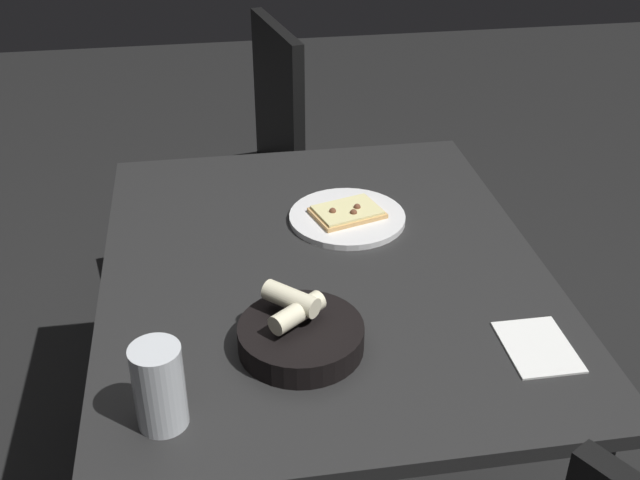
% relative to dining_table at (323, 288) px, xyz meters
% --- Properties ---
extents(dining_table, '(1.13, 0.92, 0.74)m').
position_rel_dining_table_xyz_m(dining_table, '(0.00, 0.00, 0.00)').
color(dining_table, black).
rests_on(dining_table, ground).
extents(pizza_plate, '(0.27, 0.27, 0.04)m').
position_rel_dining_table_xyz_m(pizza_plate, '(0.17, -0.08, 0.07)').
color(pizza_plate, white).
rests_on(pizza_plate, dining_table).
extents(bread_basket, '(0.23, 0.23, 0.11)m').
position_rel_dining_table_xyz_m(bread_basket, '(-0.26, 0.08, 0.09)').
color(bread_basket, black).
rests_on(bread_basket, dining_table).
extents(beer_glass, '(0.08, 0.08, 0.15)m').
position_rel_dining_table_xyz_m(beer_glass, '(-0.42, 0.33, 0.13)').
color(beer_glass, silver).
rests_on(beer_glass, dining_table).
extents(napkin, '(0.16, 0.12, 0.00)m').
position_rel_dining_table_xyz_m(napkin, '(-0.33, -0.34, 0.06)').
color(napkin, white).
rests_on(napkin, dining_table).
extents(chair_near, '(0.52, 0.52, 0.98)m').
position_rel_dining_table_xyz_m(chair_near, '(0.94, 0.10, -0.13)').
color(chair_near, black).
rests_on(chair_near, ground).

